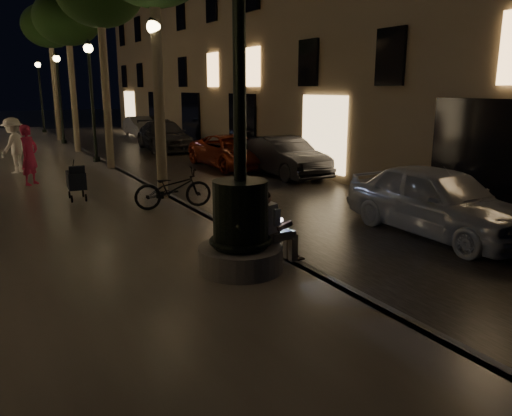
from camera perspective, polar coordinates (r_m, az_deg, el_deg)
ground at (r=20.71m, az=-16.30°, el=4.29°), size 120.00×120.00×0.00m
cobble_lane at (r=21.58m, az=-8.53°, el=5.06°), size 6.00×45.00×0.02m
curb_strip at (r=20.69m, az=-16.32°, el=4.56°), size 0.25×45.00×0.20m
building_right at (r=27.56m, az=3.21°, el=22.63°), size 8.00×36.00×15.00m
fountain_lamppost at (r=8.06m, az=-1.79°, el=-0.27°), size 1.40×1.40×5.21m
seated_man_laptop at (r=8.44m, az=1.90°, el=-1.90°), size 0.92×0.31×1.29m
tree_third at (r=25.49m, az=-20.78°, el=19.48°), size 3.00×3.00×7.20m
tree_far at (r=31.42m, az=-22.54°, el=18.58°), size 3.00×3.00×7.50m
lamp_curb_a at (r=13.64m, az=-11.33°, el=13.71°), size 0.36×0.36×4.81m
lamp_curb_b at (r=21.38m, az=-18.34°, el=13.14°), size 0.36×0.36×4.81m
lamp_curb_c at (r=29.26m, az=-21.59°, el=12.82°), size 0.36×0.36×4.81m
lamp_curb_d at (r=37.19m, az=-23.45°, el=12.61°), size 0.36×0.36×4.81m
stroller at (r=14.18m, az=-19.85°, el=2.99°), size 0.49×1.06×1.07m
car_front at (r=11.50m, az=20.14°, el=0.80°), size 1.87×4.51×1.53m
car_second at (r=18.25m, az=3.15°, el=5.88°), size 1.51×4.31×1.42m
car_third at (r=20.25m, az=-2.75°, el=6.47°), size 2.16×4.67×1.30m
car_rear at (r=26.48m, az=-10.49°, el=8.12°), size 2.59×5.28×1.48m
car_fifth at (r=34.53m, az=-13.09°, el=9.06°), size 1.39×3.94×1.30m
pedestrian_red at (r=16.97m, az=-24.48°, el=5.53°), size 0.79×0.80×1.86m
pedestrian_white at (r=19.63m, az=-25.94°, el=6.45°), size 1.34×1.43×1.94m
bicycle at (r=12.61m, az=-9.45°, el=2.23°), size 2.00×0.99×1.01m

